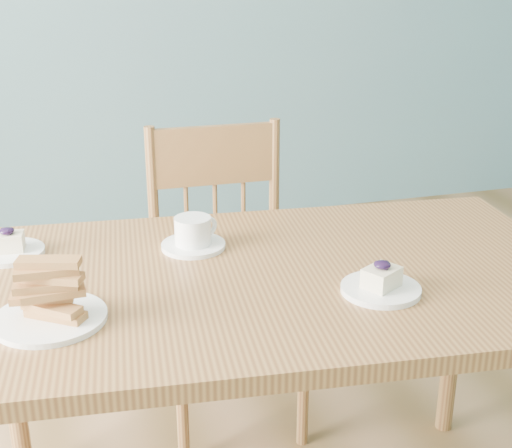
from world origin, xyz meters
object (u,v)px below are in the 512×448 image
object	(u,v)px
cheesecake_plate_near	(381,284)
dining_table	(270,303)
cheesecake_plate_far	(9,248)
coffee_cup	(194,235)
dining_chair	(226,280)
biscotti_plate	(48,300)

from	to	relation	value
cheesecake_plate_near	dining_table	bearing A→B (deg)	140.85
cheesecake_plate_far	coffee_cup	bearing A→B (deg)	-10.42
dining_table	dining_chair	xyz separation A→B (m)	(0.03, 0.56, -0.20)
dining_table	dining_chair	bearing A→B (deg)	92.15
dining_table	biscotti_plate	world-z (taller)	biscotti_plate
cheesecake_plate_far	cheesecake_plate_near	bearing A→B (deg)	-29.44
dining_table	coffee_cup	xyz separation A→B (m)	(-0.14, 0.19, 0.11)
dining_chair	cheesecake_plate_near	world-z (taller)	dining_chair
cheesecake_plate_far	biscotti_plate	xyz separation A→B (m)	(0.09, -0.37, 0.03)
dining_table	coffee_cup	size ratio (longest dim) A/B	9.58
cheesecake_plate_near	coffee_cup	distance (m)	0.48
cheesecake_plate_near	cheesecake_plate_far	bearing A→B (deg)	150.56
coffee_cup	dining_chair	bearing A→B (deg)	43.55
coffee_cup	cheesecake_plate_far	bearing A→B (deg)	147.82
dining_table	biscotti_plate	size ratio (longest dim) A/B	6.79
dining_chair	cheesecake_plate_far	size ratio (longest dim) A/B	5.79
cheesecake_plate_far	dining_table	bearing A→B (deg)	-25.55
cheesecake_plate_near	biscotti_plate	size ratio (longest dim) A/B	0.77
dining_table	coffee_cup	world-z (taller)	coffee_cup
cheesecake_plate_near	coffee_cup	size ratio (longest dim) A/B	1.09
cheesecake_plate_far	biscotti_plate	world-z (taller)	biscotti_plate
dining_table	cheesecake_plate_far	distance (m)	0.64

